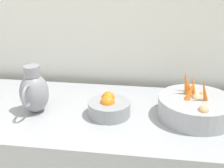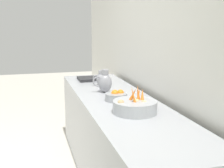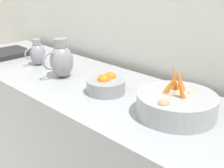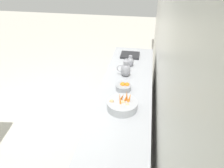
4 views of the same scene
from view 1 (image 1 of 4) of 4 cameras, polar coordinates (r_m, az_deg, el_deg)
The scene contains 3 objects.
vegetable_colander at distance 1.54m, azimuth 15.91°, elevation -4.34°, with size 0.38×0.38×0.24m.
orange_bowl at distance 1.51m, azimuth -0.59°, elevation -4.49°, with size 0.22×0.22×0.11m.
metal_pitcher_tall at distance 1.56m, azimuth -14.94°, elevation -1.46°, with size 0.21×0.15×0.25m.
Camera 1 is at (-0.12, 0.48, 1.64)m, focal length 47.02 mm.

